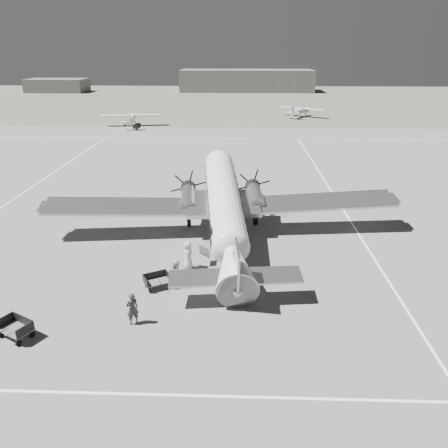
{
  "coord_description": "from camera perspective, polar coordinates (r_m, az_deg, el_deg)",
  "views": [
    {
      "loc": [
        2.88,
        -27.69,
        13.06
      ],
      "look_at": [
        1.94,
        -0.85,
        2.2
      ],
      "focal_mm": 35.0,
      "sensor_mm": 36.0,
      "label": 1
    }
  ],
  "objects": [
    {
      "name": "ground",
      "position": [
        30.76,
        -3.56,
        -3.16
      ],
      "size": [
        260.0,
        260.0,
        0.0
      ],
      "primitive_type": "plane",
      "color": "slate",
      "rests_on": "ground"
    },
    {
      "name": "taxi_line_near",
      "position": [
        19.14,
        -7.73,
        -21.25
      ],
      "size": [
        60.0,
        0.15,
        0.01
      ],
      "primitive_type": "cube",
      "color": "white",
      "rests_on": "ground"
    },
    {
      "name": "taxi_line_right",
      "position": [
        31.95,
        18.43,
        -3.31
      ],
      "size": [
        0.15,
        80.0,
        0.01
      ],
      "primitive_type": "cube",
      "color": "white",
      "rests_on": "ground"
    },
    {
      "name": "taxi_line_left",
      "position": [
        45.03,
        -25.76,
        2.92
      ],
      "size": [
        0.15,
        60.0,
        0.01
      ],
      "primitive_type": "cube",
      "color": "white",
      "rests_on": "ground"
    },
    {
      "name": "taxi_line_horizon",
      "position": [
        69.0,
        -0.43,
        11.11
      ],
      "size": [
        90.0,
        0.15,
        0.01
      ],
      "primitive_type": "cube",
      "color": "white",
      "rests_on": "ground"
    },
    {
      "name": "grass_infield",
      "position": [
        123.42,
        0.69,
        15.95
      ],
      "size": [
        260.0,
        90.0,
        0.01
      ],
      "primitive_type": "cube",
      "color": "#5B584D",
      "rests_on": "ground"
    },
    {
      "name": "hangar_main",
      "position": [
        148.03,
        2.97,
        18.21
      ],
      "size": [
        42.0,
        14.0,
        6.6
      ],
      "color": "#5F5F5F",
      "rests_on": "ground"
    },
    {
      "name": "shed_secondary",
      "position": [
        154.38,
        -20.92,
        16.55
      ],
      "size": [
        18.0,
        10.0,
        4.0
      ],
      "primitive_type": "cube",
      "color": "#525252",
      "rests_on": "ground"
    },
    {
      "name": "dc3_airliner",
      "position": [
        30.72,
        0.13,
        2.0
      ],
      "size": [
        28.57,
        21.31,
        5.09
      ],
      "primitive_type": null,
      "rotation": [
        0.0,
        0.0,
        0.11
      ],
      "color": "#A7A7A9",
      "rests_on": "ground"
    },
    {
      "name": "light_plane_left",
      "position": [
        81.74,
        -11.97,
        13.17
      ],
      "size": [
        12.31,
        10.63,
        2.27
      ],
      "primitive_type": null,
      "rotation": [
        0.0,
        0.0,
        0.17
      ],
      "color": "silver",
      "rests_on": "ground"
    },
    {
      "name": "light_plane_right",
      "position": [
        92.56,
        10.0,
        14.22
      ],
      "size": [
        12.54,
        12.02,
        2.03
      ],
      "primitive_type": null,
      "rotation": [
        0.0,
        0.0,
        -0.58
      ],
      "color": "silver",
      "rests_on": "ground"
    },
    {
      "name": "baggage_cart_near",
      "position": [
        25.95,
        -8.75,
        -7.39
      ],
      "size": [
        1.86,
        1.69,
        0.86
      ],
      "primitive_type": null,
      "rotation": [
        0.0,
        0.0,
        0.51
      ],
      "color": "#525252",
      "rests_on": "ground"
    },
    {
      "name": "baggage_cart_far",
      "position": [
        23.86,
        -25.57,
        -12.28
      ],
      "size": [
        2.05,
        1.85,
        0.95
      ],
      "primitive_type": null,
      "rotation": [
        0.0,
        0.0,
        -0.5
      ],
      "color": "#525252",
      "rests_on": "ground"
    },
    {
      "name": "ground_crew",
      "position": [
        22.85,
        -11.88,
        -10.76
      ],
      "size": [
        0.76,
        0.7,
        1.74
      ],
      "primitive_type": "imported",
      "rotation": [
        0.0,
        0.0,
        3.73
      ],
      "color": "#2D2D2D",
      "rests_on": "ground"
    },
    {
      "name": "ramp_agent",
      "position": [
        25.7,
        -6.13,
        -6.44
      ],
      "size": [
        0.7,
        0.87,
        1.74
      ],
      "primitive_type": "imported",
      "rotation": [
        0.0,
        0.0,
        1.62
      ],
      "color": "silver",
      "rests_on": "ground"
    },
    {
      "name": "passenger",
      "position": [
        27.69,
        -4.73,
        -4.08
      ],
      "size": [
        0.64,
        0.93,
        1.83
      ],
      "primitive_type": "imported",
      "rotation": [
        0.0,
        0.0,
        1.63
      ],
      "color": "#B9B9B7",
      "rests_on": "ground"
    }
  ]
}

